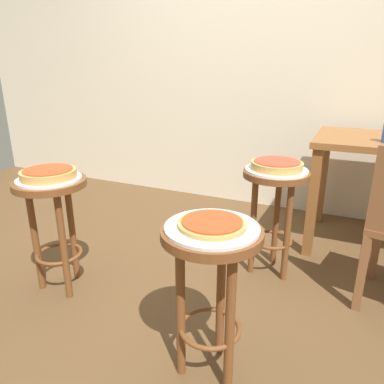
{
  "coord_description": "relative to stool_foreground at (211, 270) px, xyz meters",
  "views": [
    {
      "loc": [
        0.88,
        -1.43,
        1.16
      ],
      "look_at": [
        0.15,
        0.14,
        0.57
      ],
      "focal_mm": 33.45,
      "sensor_mm": 36.0,
      "label": 1
    }
  ],
  "objects": [
    {
      "name": "stool_foreground",
      "position": [
        0.0,
        0.0,
        0.0
      ],
      "size": [
        0.37,
        0.37,
        0.63
      ],
      "color": "brown",
      "rests_on": "ground_plane"
    },
    {
      "name": "pizza_foreground",
      "position": [
        -0.0,
        0.0,
        0.19
      ],
      "size": [
        0.24,
        0.24,
        0.02
      ],
      "color": "tan",
      "rests_on": "serving_plate_foreground"
    },
    {
      "name": "ground_plane",
      "position": [
        -0.46,
        0.36,
        -0.46
      ],
      "size": [
        6.0,
        6.0,
        0.0
      ],
      "primitive_type": "plane",
      "color": "brown"
    },
    {
      "name": "back_wall",
      "position": [
        -0.46,
        2.01,
        1.04
      ],
      "size": [
        6.0,
        0.1,
        3.0
      ],
      "primitive_type": "cube",
      "color": "beige",
      "rests_on": "ground_plane"
    },
    {
      "name": "serving_plate_foreground",
      "position": [
        -0.0,
        0.0,
        0.17
      ],
      "size": [
        0.34,
        0.34,
        0.01
      ],
      "primitive_type": "cylinder",
      "color": "silver",
      "rests_on": "stool_foreground"
    },
    {
      "name": "pizza_leftside",
      "position": [
        0.04,
        0.86,
        0.2
      ],
      "size": [
        0.28,
        0.28,
        0.05
      ],
      "color": "tan",
      "rests_on": "serving_plate_leftside"
    },
    {
      "name": "pizza_middle",
      "position": [
        -0.97,
        0.2,
        0.2
      ],
      "size": [
        0.28,
        0.28,
        0.05
      ],
      "color": "tan",
      "rests_on": "serving_plate_middle"
    },
    {
      "name": "stool_leftside",
      "position": [
        0.04,
        0.86,
        0.0
      ],
      "size": [
        0.37,
        0.37,
        0.63
      ],
      "color": "brown",
      "rests_on": "ground_plane"
    },
    {
      "name": "serving_plate_middle",
      "position": [
        -0.97,
        0.2,
        0.17
      ],
      "size": [
        0.32,
        0.32,
        0.01
      ],
      "primitive_type": "cylinder",
      "color": "silver",
      "rests_on": "stool_middle"
    },
    {
      "name": "serving_plate_leftside",
      "position": [
        0.04,
        0.86,
        0.17
      ],
      "size": [
        0.34,
        0.34,
        0.01
      ],
      "primitive_type": "cylinder",
      "color": "silver",
      "rests_on": "stool_leftside"
    },
    {
      "name": "stool_middle",
      "position": [
        -0.97,
        0.2,
        0.0
      ],
      "size": [
        0.37,
        0.37,
        0.63
      ],
      "color": "brown",
      "rests_on": "ground_plane"
    }
  ]
}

